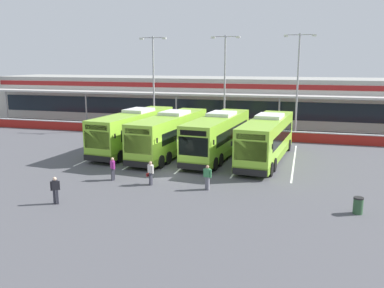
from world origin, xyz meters
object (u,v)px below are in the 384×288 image
Objects in this scene: lamp_post_centre at (225,78)px; coach_bus_right_centre at (267,140)px; coach_bus_leftmost at (134,131)px; coach_bus_left_centre at (170,135)px; pedestrian_near_bin at (207,176)px; pedestrian_child at (113,168)px; pedestrian_with_handbag at (150,172)px; pedestrian_in_dark_coat at (55,189)px; lamp_post_west at (154,78)px; coach_bus_centre at (218,136)px; litter_bin at (358,205)px; lamp_post_east at (298,79)px.

coach_bus_right_centre is at bearing -63.30° from lamp_post_centre.
coach_bus_leftmost and coach_bus_left_centre have the same top height.
lamp_post_centre reaches higher than pedestrian_near_bin.
pedestrian_child is (-1.33, -8.66, -0.91)m from coach_bus_left_centre.
pedestrian_in_dark_coat is at bearing -128.46° from pedestrian_with_handbag.
lamp_post_west and lamp_post_centre have the same top height.
pedestrian_near_bin is at bearing -2.44° from pedestrian_child.
coach_bus_centre reaches higher than pedestrian_near_bin.
pedestrian_in_dark_coat is 1.74× the size of litter_bin.
coach_bus_centre is 7.61× the size of pedestrian_child.
lamp_post_west is (-11.51, 20.60, 5.42)m from pedestrian_near_bin.
pedestrian_near_bin is (6.85, -0.29, 0.00)m from pedestrian_child.
coach_bus_left_centre is at bearing 121.69° from pedestrian_near_bin.
coach_bus_right_centre is 19.06m from lamp_post_west.
coach_bus_leftmost is at bearing 177.30° from coach_bus_centre.
lamp_post_east is (2.02, 10.91, 4.50)m from coach_bus_right_centre.
pedestrian_child is (-9.76, -8.69, -0.91)m from coach_bus_right_centre.
litter_bin is (8.90, -1.91, -0.41)m from pedestrian_near_bin.
lamp_post_centre is at bearing 98.30° from pedestrian_near_bin.
coach_bus_leftmost is at bearing 168.06° from coach_bus_left_centre.
coach_bus_left_centre and coach_bus_right_centre have the same top height.
lamp_post_west is at bearing 132.20° from litter_bin.
lamp_post_west is (-14.42, 11.62, 4.50)m from coach_bus_right_centre.
pedestrian_in_dark_coat is (-2.35, -13.93, -0.91)m from coach_bus_left_centre.
coach_bus_left_centre is 4.23m from coach_bus_centre.
coach_bus_right_centre is 7.61× the size of pedestrian_with_handbag.
pedestrian_near_bin is at bearing -60.81° from lamp_post_west.
pedestrian_near_bin is 0.15× the size of lamp_post_east.
pedestrian_with_handbag is at bearing 51.54° from pedestrian_in_dark_coat.
coach_bus_right_centre is (4.23, -0.40, 0.00)m from coach_bus_centre.
pedestrian_in_dark_coat is at bearing -100.62° from lamp_post_centre.
coach_bus_left_centre is 14.16m from pedestrian_in_dark_coat.
coach_bus_left_centre is 15.79m from lamp_post_east.
lamp_post_east reaches higher than pedestrian_child.
coach_bus_leftmost is 7.61× the size of pedestrian_near_bin.
lamp_post_east reaches higher than coach_bus_centre.
pedestrian_near_bin is at bearing -81.70° from lamp_post_centre.
coach_bus_centre reaches higher than pedestrian_child.
coach_bus_left_centre is 9.15m from pedestrian_with_handbag.
pedestrian_with_handbag and pedestrian_child have the same top height.
coach_bus_leftmost is 1.00× the size of coach_bus_left_centre.
coach_bus_centre is 7.61× the size of pedestrian_with_handbag.
coach_bus_left_centre is 12.92m from lamp_post_centre.
coach_bus_right_centre is (12.26, -0.78, 0.00)m from coach_bus_leftmost.
pedestrian_in_dark_coat is 17.05m from litter_bin.
pedestrian_in_dark_coat and pedestrian_near_bin have the same top height.
coach_bus_centre is 1.00× the size of coach_bus_right_centre.
coach_bus_right_centre is 7.61× the size of pedestrian_in_dark_coat.
litter_bin is at bearing -12.11° from pedestrian_near_bin.
pedestrian_near_bin is (9.35, -9.76, -0.91)m from coach_bus_leftmost.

